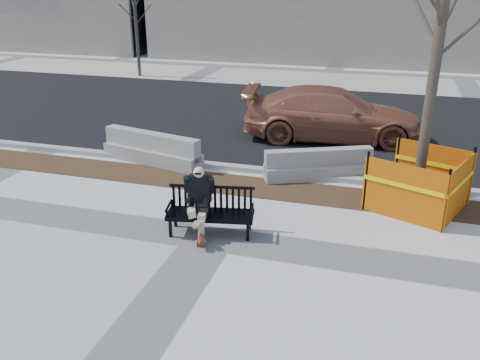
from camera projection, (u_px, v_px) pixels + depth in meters
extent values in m
plane|color=beige|center=(211.00, 238.00, 9.47)|extent=(120.00, 120.00, 0.00)
cube|color=#47301C|center=(249.00, 186.00, 11.78)|extent=(40.00, 1.20, 0.02)
cube|color=black|center=(298.00, 119.00, 17.29)|extent=(60.00, 10.40, 0.01)
cube|color=#9E9B93|center=(259.00, 170.00, 12.60)|extent=(60.00, 0.25, 0.12)
imported|color=#A25B3E|center=(331.00, 139.00, 15.24)|extent=(5.45, 2.78, 1.52)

